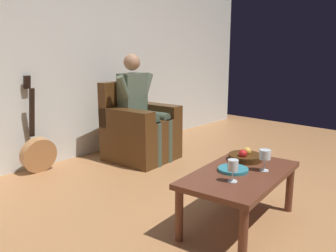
% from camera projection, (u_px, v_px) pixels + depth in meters
% --- Properties ---
extents(ground_plane, '(7.33, 7.33, 0.00)m').
position_uv_depth(ground_plane, '(280.00, 223.00, 2.78)').
color(ground_plane, '#A87246').
extents(wall_back, '(6.51, 0.06, 2.63)m').
position_uv_depth(wall_back, '(78.00, 50.00, 4.30)').
color(wall_back, silver).
rests_on(wall_back, ground).
extents(armchair, '(0.78, 0.80, 0.95)m').
position_uv_depth(armchair, '(139.00, 131.00, 4.34)').
color(armchair, '#4A2D14').
rests_on(armchair, ground).
extents(person_seated, '(0.62, 0.64, 1.28)m').
position_uv_depth(person_seated, '(141.00, 104.00, 4.25)').
color(person_seated, '#505D49').
rests_on(person_seated, ground).
extents(coffee_table, '(1.09, 0.71, 0.43)m').
position_uv_depth(coffee_table, '(240.00, 180.00, 2.69)').
color(coffee_table, '#5A2F1F').
rests_on(coffee_table, ground).
extents(guitar, '(0.39, 0.24, 1.06)m').
position_uv_depth(guitar, '(38.00, 152.00, 3.89)').
color(guitar, '#B07948').
rests_on(guitar, ground).
extents(wine_glass_near, '(0.09, 0.09, 0.17)m').
position_uv_depth(wine_glass_near, '(265.00, 156.00, 2.67)').
color(wine_glass_near, silver).
rests_on(wine_glass_near, coffee_table).
extents(wine_glass_far, '(0.07, 0.07, 0.16)m').
position_uv_depth(wine_glass_far, '(233.00, 167.00, 2.46)').
color(wine_glass_far, silver).
rests_on(wine_glass_far, coffee_table).
extents(fruit_bowl, '(0.28, 0.28, 0.11)m').
position_uv_depth(fruit_bowl, '(245.00, 157.00, 2.95)').
color(fruit_bowl, '#42260F').
rests_on(fruit_bowl, coffee_table).
extents(decorative_dish, '(0.23, 0.23, 0.02)m').
position_uv_depth(decorative_dish, '(233.00, 170.00, 2.69)').
color(decorative_dish, teal).
rests_on(decorative_dish, coffee_table).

